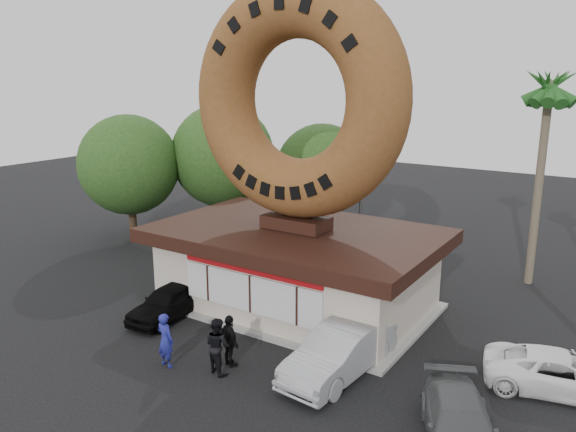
# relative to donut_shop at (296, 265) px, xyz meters

# --- Properties ---
(ground) EXTENTS (90.00, 90.00, 0.00)m
(ground) POSITION_rel_donut_shop_xyz_m (0.00, -5.98, -1.77)
(ground) COLOR black
(ground) RESTS_ON ground
(donut_shop) EXTENTS (11.20, 7.20, 3.80)m
(donut_shop) POSITION_rel_donut_shop_xyz_m (0.00, 0.00, 0.00)
(donut_shop) COLOR beige
(donut_shop) RESTS_ON ground
(giant_donut) EXTENTS (9.02, 2.30, 9.02)m
(giant_donut) POSITION_rel_donut_shop_xyz_m (0.00, 0.02, 6.54)
(giant_donut) COLOR brown
(giant_donut) RESTS_ON donut_shop
(tree_west) EXTENTS (6.00, 6.00, 7.65)m
(tree_west) POSITION_rel_donut_shop_xyz_m (-9.50, 7.02, 2.87)
(tree_west) COLOR #473321
(tree_west) RESTS_ON ground
(tree_mid) EXTENTS (5.20, 5.20, 6.63)m
(tree_mid) POSITION_rel_donut_shop_xyz_m (-4.00, 9.02, 2.25)
(tree_mid) COLOR #473321
(tree_mid) RESTS_ON ground
(tree_far) EXTENTS (5.60, 5.60, 7.14)m
(tree_far) POSITION_rel_donut_shop_xyz_m (-13.00, 3.02, 2.56)
(tree_far) COLOR #473321
(tree_far) RESTS_ON ground
(palm_near) EXTENTS (2.60, 2.60, 9.75)m
(palm_near) POSITION_rel_donut_shop_xyz_m (7.50, 8.02, 6.65)
(palm_near) COLOR #726651
(palm_near) RESTS_ON ground
(street_lamp) EXTENTS (2.11, 0.20, 8.00)m
(street_lamp) POSITION_rel_donut_shop_xyz_m (-1.86, 10.02, 2.72)
(street_lamp) COLOR #59595E
(street_lamp) RESTS_ON ground
(person_left) EXTENTS (0.71, 0.50, 1.83)m
(person_left) POSITION_rel_donut_shop_xyz_m (-0.90, -6.45, -0.85)
(person_left) COLOR navy
(person_left) RESTS_ON ground
(person_center) EXTENTS (1.04, 0.90, 1.84)m
(person_center) POSITION_rel_donut_shop_xyz_m (0.77, -5.84, -0.85)
(person_center) COLOR black
(person_center) RESTS_ON ground
(person_right) EXTENTS (1.12, 0.79, 1.76)m
(person_right) POSITION_rel_donut_shop_xyz_m (0.84, -5.33, -0.89)
(person_right) COLOR black
(person_right) RESTS_ON ground
(car_black) EXTENTS (1.80, 3.89, 1.29)m
(car_black) POSITION_rel_donut_shop_xyz_m (-3.53, -3.68, -1.12)
(car_black) COLOR black
(car_black) RESTS_ON ground
(car_silver) EXTENTS (2.02, 4.80, 1.54)m
(car_silver) POSITION_rel_donut_shop_xyz_m (4.06, -3.86, -1.00)
(car_silver) COLOR #ADAEB2
(car_silver) RESTS_ON ground
(car_grey) EXTENTS (3.33, 4.53, 1.22)m
(car_grey) POSITION_rel_donut_shop_xyz_m (8.32, -5.36, -1.16)
(car_grey) COLOR #565A5B
(car_grey) RESTS_ON ground
(car_white) EXTENTS (4.77, 2.97, 1.23)m
(car_white) POSITION_rel_donut_shop_xyz_m (10.09, -1.11, -1.15)
(car_white) COLOR white
(car_white) RESTS_ON ground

